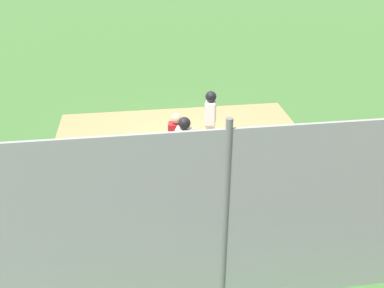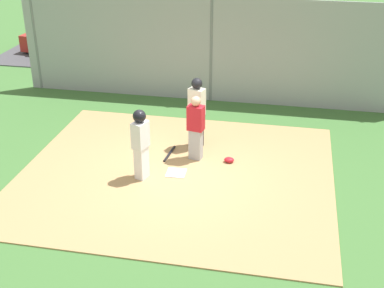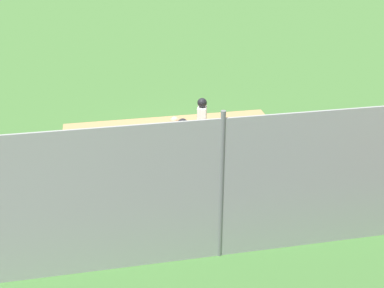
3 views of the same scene
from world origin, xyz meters
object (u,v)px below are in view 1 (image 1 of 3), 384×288
umpire (185,152)px  runner (210,117)px  home_plate (185,156)px  catcher (177,144)px  baseball_bat (204,171)px  catcher_mask (144,173)px

umpire → runner: (0.92, 1.85, -0.02)m
umpire → runner: umpire is taller
runner → home_plate: bearing=42.9°
catcher → baseball_bat: catcher is taller
catcher → baseball_bat: (0.68, -0.05, -0.81)m
home_plate → baseball_bat: (0.37, -0.88, 0.02)m
catcher → runner: 1.56m
catcher → baseball_bat: size_ratio=2.00×
home_plate → umpire: umpire is taller
catcher → runner: (1.03, 1.17, 0.12)m
runner → umpire: bearing=81.6°
catcher → home_plate: bearing=-9.9°
home_plate → runner: size_ratio=0.26×
home_plate → catcher: catcher is taller
home_plate → catcher: (-0.30, -0.84, 0.83)m
catcher → umpire: (0.11, -0.68, 0.13)m
home_plate → baseball_bat: size_ratio=0.54×
umpire → runner: bearing=-6.6°
catcher → baseball_bat: bearing=-83.8°
home_plate → baseball_bat: bearing=-67.2°
umpire → baseball_bat: (0.57, 0.63, -0.94)m
umpire → catcher_mask: bearing=72.3°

